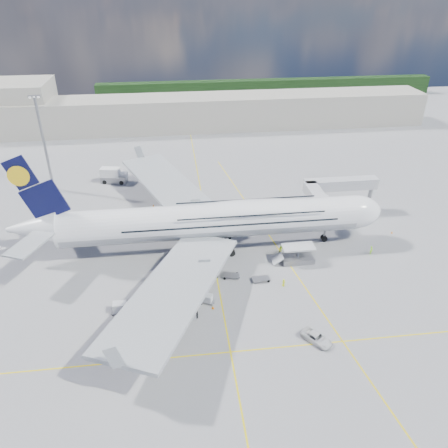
{
  "coord_description": "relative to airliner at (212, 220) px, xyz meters",
  "views": [
    {
      "loc": [
        -7.14,
        -68.63,
        51.25
      ],
      "look_at": [
        2.48,
        8.0,
        6.97
      ],
      "focal_mm": 35.0,
      "sensor_mm": 36.0,
      "label": 1
    }
  ],
  "objects": [
    {
      "name": "crew_tug",
      "position": [
        -5.34,
        -14.58,
        -5.89
      ],
      "size": [
        1.39,
        1.0,
        1.95
      ],
      "primitive_type": "imported",
      "rotation": [
        0.0,
        0.0,
        -0.24
      ],
      "color": "#C0EC18",
      "rests_on": "ground"
    },
    {
      "name": "dolly_nose_near",
      "position": [
        2.48,
        -10.73,
        -6.49
      ],
      "size": [
        3.69,
        2.66,
        0.49
      ],
      "rotation": [
        0.0,
        0.0,
        -0.29
      ],
      "color": "gray",
      "rests_on": "ground"
    },
    {
      "name": "dolly_nose_far",
      "position": [
        8.05,
        -12.55,
        -6.48
      ],
      "size": [
        3.6,
        2.24,
        0.5
      ],
      "rotation": [
        0.0,
        0.0,
        0.13
      ],
      "color": "gray",
      "rests_on": "ground"
    },
    {
      "name": "terminal",
      "position": [
        -0.26,
        85.0,
        -0.87
      ],
      "size": [
        180.0,
        16.0,
        12.0
      ],
      "primitive_type": "cube",
      "color": "#B2AD9E",
      "rests_on": "ground"
    },
    {
      "name": "tree_line",
      "position": [
        39.74,
        130.0,
        -2.87
      ],
      "size": [
        160.0,
        6.0,
        8.0
      ],
      "primitive_type": "cube",
      "color": "#193814",
      "rests_on": "ground"
    },
    {
      "name": "cone_wing_right_outer",
      "position": [
        -8.02,
        -17.44,
        -6.59
      ],
      "size": [
        0.45,
        0.45,
        0.58
      ],
      "color": "orange",
      "rests_on": "ground"
    },
    {
      "name": "cone_wing_left_inner",
      "position": [
        -12.95,
        21.13,
        -6.56
      ],
      "size": [
        0.5,
        0.5,
        0.63
      ],
      "color": "orange",
      "rests_on": "ground"
    },
    {
      "name": "cone_tail",
      "position": [
        -30.18,
        6.47,
        -6.6
      ],
      "size": [
        0.44,
        0.44,
        0.56
      ],
      "color": "orange",
      "rests_on": "ground"
    },
    {
      "name": "dolly_row_c",
      "position": [
        -2.86,
        -17.69,
        -5.96
      ],
      "size": [
        3.01,
        2.41,
        1.69
      ],
      "rotation": [
        0.0,
        0.0,
        -0.43
      ],
      "color": "gray",
      "rests_on": "ground"
    },
    {
      "name": "dolly_back",
      "position": [
        -18.04,
        -18.45,
        -5.76
      ],
      "size": [
        3.29,
        1.83,
        2.05
      ],
      "rotation": [
        0.0,
        0.0,
        0.03
      ],
      "color": "gray",
      "rests_on": "ground"
    },
    {
      "name": "light_mast",
      "position": [
        -40.26,
        35.0,
        6.34
      ],
      "size": [
        3.0,
        0.7,
        25.5
      ],
      "color": "gray",
      "rests_on": "ground"
    },
    {
      "name": "cone_nose",
      "position": [
        41.17,
        1.09,
        -6.62
      ],
      "size": [
        0.41,
        0.41,
        0.52
      ],
      "color": "orange",
      "rests_on": "ground"
    },
    {
      "name": "ground",
      "position": [
        -0.26,
        -10.0,
        -6.87
      ],
      "size": [
        300.0,
        300.0,
        0.0
      ],
      "primitive_type": "plane",
      "color": "gray",
      "rests_on": "ground"
    },
    {
      "name": "taxi_line_cross",
      "position": [
        -0.26,
        -30.0,
        -6.86
      ],
      "size": [
        120.0,
        0.25,
        0.01
      ],
      "primitive_type": "cube",
      "color": "yellow",
      "rests_on": "ground"
    },
    {
      "name": "crew_loader",
      "position": [
        14.15,
        -3.59,
        -5.98
      ],
      "size": [
        1.03,
        0.92,
        1.77
      ],
      "primitive_type": "imported",
      "rotation": [
        0.0,
        0.0,
        -0.34
      ],
      "color": "#B0E217",
      "rests_on": "ground"
    },
    {
      "name": "cargo_loader",
      "position": [
        16.56,
        -7.11,
        -5.62
      ],
      "size": [
        8.53,
        3.2,
        3.67
      ],
      "color": "silver",
      "rests_on": "ground"
    },
    {
      "name": "dolly_row_b",
      "position": [
        -9.25,
        -12.34,
        -6.56
      ],
      "size": [
        2.94,
        1.87,
        0.4
      ],
      "rotation": [
        0.0,
        0.0,
        0.16
      ],
      "color": "gray",
      "rests_on": "ground"
    },
    {
      "name": "baggage_tug",
      "position": [
        -4.12,
        -16.36,
        -6.01
      ],
      "size": [
        3.31,
        1.91,
        1.95
      ],
      "rotation": [
        0.0,
        0.0,
        -0.15
      ],
      "color": "white",
      "rests_on": "ground"
    },
    {
      "name": "service_van",
      "position": [
        13.72,
        -29.45,
        -6.14
      ],
      "size": [
        5.0,
        5.63,
        1.45
      ],
      "primitive_type": "imported",
      "rotation": [
        0.0,
        0.0,
        0.63
      ],
      "color": "silver",
      "rests_on": "ground"
    },
    {
      "name": "catering_truck_outer",
      "position": [
        -24.14,
        37.38,
        -4.83
      ],
      "size": [
        7.74,
        4.02,
        4.4
      ],
      "rotation": [
        0.0,
        0.0,
        -0.2
      ],
      "color": "gray",
      "rests_on": "ground"
    },
    {
      "name": "crew_wing",
      "position": [
        -13.86,
        -12.03,
        -6.02
      ],
      "size": [
        0.72,
        1.08,
        1.7
      ],
      "primitive_type": "imported",
      "rotation": [
        0.0,
        0.0,
        1.24
      ],
      "color": "#DFFA1A",
      "rests_on": "ground"
    },
    {
      "name": "taxi_line_diag",
      "position": [
        13.74,
        -0.0,
        -6.86
      ],
      "size": [
        14.16,
        99.06,
        0.01
      ],
      "primitive_type": "cube",
      "rotation": [
        0.0,
        0.0,
        0.14
      ],
      "color": "yellow",
      "rests_on": "ground"
    },
    {
      "name": "jet_bridge",
      "position": [
        29.55,
        10.94,
        -0.02
      ],
      "size": [
        18.8,
        12.1,
        8.5
      ],
      "color": "#B7B7BC",
      "rests_on": "ground"
    },
    {
      "name": "dolly_row_a",
      "position": [
        -16.87,
        -16.32,
        -6.53
      ],
      "size": [
        3.22,
        2.18,
        0.43
      ],
      "rotation": [
        0.0,
        0.0,
        -0.22
      ],
      "color": "gray",
      "rests_on": "ground"
    },
    {
      "name": "crew_van",
      "position": [
        11.95,
        -14.79,
        -6.09
      ],
      "size": [
        0.79,
        0.9,
        1.56
      ],
      "primitive_type": "imported",
      "rotation": [
        0.0,
        0.0,
        2.06
      ],
      "color": "#E9FD1A",
      "rests_on": "ground"
    },
    {
      "name": "taxi_line_main",
      "position": [
        -0.26,
        -10.0,
        -6.86
      ],
      "size": [
        0.25,
        220.0,
        0.01
      ],
      "primitive_type": "cube",
      "color": "yellow",
      "rests_on": "ground"
    },
    {
      "name": "airliner",
      "position": [
        0.0,
        0.0,
        0.0
      ],
      "size": [
        77.26,
        79.15,
        23.71
      ],
      "color": "white",
      "rests_on": "ground"
    },
    {
      "name": "cone_wing_left_outer",
      "position": [
        -7.23,
        18.64,
        -6.57
      ],
      "size": [
        0.49,
        0.49,
        0.63
      ],
      "color": "orange",
      "rests_on": "ground"
    },
    {
      "name": "crew_nose",
      "position": [
        32.82,
        -6.47,
        -5.9
      ],
      "size": [
        0.84,
        0.8,
        1.94
      ],
      "primitive_type": "imported",
      "rotation": [
        0.0,
        0.0,
        0.66
      ],
      "color": "#9DF619",
      "rests_on": "ground"
    },
    {
      "name": "catering_truck_inner",
      "position": [
        -11.48,
        12.03,
        -5.1
      ],
      "size": [
        6.59,
        3.38,
        3.75
      ],
      "rotation": [
        0.0,
        0.0,
        -0.19
      ],
      "color": "gray",
      "rests_on": "ground"
    },
    {
      "name": "cone_wing_right_inner",
      "position": [
        -1.94,
        -19.52,
        -6.57
      ],
      "size": [
        0.49,
        0.49,
        0.63
      ],
      "color": "orange",
      "rests_on": "ground"
    }
  ]
}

